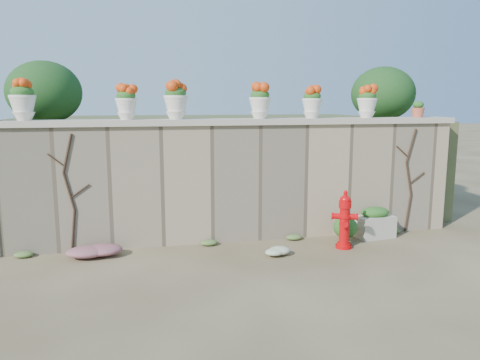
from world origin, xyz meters
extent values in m
plane|color=brown|center=(0.00, 0.00, 0.00)|extent=(80.00, 80.00, 0.00)
cube|color=#9A8466|center=(0.00, 1.80, 1.00)|extent=(8.00, 0.40, 2.00)
cube|color=#B9AF9C|center=(0.00, 1.80, 2.05)|extent=(8.10, 0.52, 0.10)
cube|color=#384C23|center=(0.00, 5.00, 1.00)|extent=(9.00, 6.00, 2.00)
ellipsoid|color=#143814|center=(-3.20, 3.00, 2.55)|extent=(1.30, 1.30, 1.10)
ellipsoid|color=#143814|center=(3.40, 3.00, 2.55)|extent=(1.30, 1.30, 1.10)
cylinder|color=black|center=(-2.66, 1.58, 0.35)|extent=(0.12, 0.04, 0.70)
cylinder|color=black|center=(-2.69, 1.58, 1.00)|extent=(0.17, 0.04, 0.61)
cylinder|color=black|center=(-2.67, 1.58, 1.60)|extent=(0.18, 0.04, 0.61)
cylinder|color=black|center=(-2.52, 1.58, 1.00)|extent=(0.30, 0.02, 0.22)
cylinder|color=black|center=(-2.85, 1.58, 1.50)|extent=(0.25, 0.02, 0.21)
cylinder|color=black|center=(3.24, 1.58, 0.35)|extent=(0.12, 0.04, 0.70)
cylinder|color=black|center=(3.22, 1.58, 1.00)|extent=(0.17, 0.04, 0.61)
cylinder|color=black|center=(3.23, 1.58, 1.60)|extent=(0.18, 0.04, 0.61)
cylinder|color=black|center=(3.38, 1.58, 1.00)|extent=(0.30, 0.02, 0.22)
cylinder|color=black|center=(3.05, 1.58, 1.50)|extent=(0.25, 0.02, 0.21)
cylinder|color=red|center=(1.66, 0.90, 0.02)|extent=(0.27, 0.27, 0.05)
cylinder|color=red|center=(1.66, 0.90, 0.39)|extent=(0.16, 0.16, 0.60)
cylinder|color=red|center=(1.66, 0.90, 0.53)|extent=(0.20, 0.20, 0.04)
cylinder|color=red|center=(1.66, 0.90, 0.74)|extent=(0.20, 0.20, 0.12)
ellipsoid|color=red|center=(1.66, 0.90, 0.83)|extent=(0.18, 0.18, 0.14)
cylinder|color=red|center=(1.66, 0.90, 0.91)|extent=(0.07, 0.07, 0.10)
cylinder|color=red|center=(1.53, 0.96, 0.53)|extent=(0.16, 0.14, 0.10)
cylinder|color=red|center=(1.78, 0.85, 0.53)|extent=(0.16, 0.14, 0.10)
cylinder|color=red|center=(1.62, 0.81, 0.44)|extent=(0.12, 0.12, 0.09)
cube|color=#B9AF9C|center=(2.45, 1.36, 0.19)|extent=(0.71, 0.47, 0.39)
ellipsoid|color=#1E5119|center=(2.45, 1.36, 0.45)|extent=(0.54, 0.37, 0.20)
ellipsoid|color=#1E5119|center=(1.90, 1.26, 0.27)|extent=(0.57, 0.52, 0.54)
ellipsoid|color=#BD2576|center=(-2.34, 1.29, 0.12)|extent=(0.91, 0.61, 0.24)
ellipsoid|color=white|center=(0.47, 0.72, 0.09)|extent=(0.49, 0.39, 0.18)
ellipsoid|color=#1E5119|center=(-3.31, 1.80, 2.53)|extent=(0.34, 0.34, 0.21)
ellipsoid|color=#D43E0D|center=(-3.31, 1.80, 2.61)|extent=(0.30, 0.30, 0.21)
ellipsoid|color=#1E5119|center=(-1.77, 1.80, 2.48)|extent=(0.30, 0.30, 0.18)
ellipsoid|color=#D43E0D|center=(-1.77, 1.80, 2.55)|extent=(0.26, 0.26, 0.19)
ellipsoid|color=#1E5119|center=(-0.98, 1.80, 2.53)|extent=(0.34, 0.34, 0.21)
ellipsoid|color=#D43E0D|center=(-0.98, 1.80, 2.61)|extent=(0.30, 0.30, 0.21)
ellipsoid|color=#1E5119|center=(0.45, 1.80, 2.50)|extent=(0.32, 0.32, 0.19)
ellipsoid|color=#D43E0D|center=(0.45, 1.80, 2.58)|extent=(0.28, 0.28, 0.20)
ellipsoid|color=#1E5119|center=(1.39, 1.80, 2.48)|extent=(0.30, 0.30, 0.18)
ellipsoid|color=#D43E0D|center=(1.39, 1.80, 2.56)|extent=(0.27, 0.27, 0.19)
ellipsoid|color=#1E5119|center=(2.43, 1.80, 2.49)|extent=(0.31, 0.31, 0.19)
ellipsoid|color=#D43E0D|center=(2.43, 1.80, 2.56)|extent=(0.27, 0.27, 0.19)
ellipsoid|color=#1E5119|center=(3.46, 1.80, 2.32)|extent=(0.20, 0.20, 0.14)
camera|label=1|loc=(-1.60, -5.99, 2.38)|focal=35.00mm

